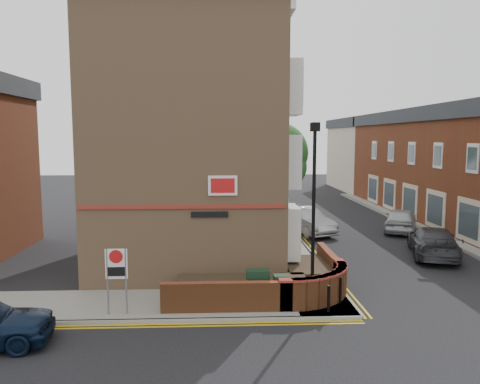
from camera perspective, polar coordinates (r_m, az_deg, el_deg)
name	(u,v)px	position (r m, az deg, el deg)	size (l,w,h in m)	color
ground	(270,321)	(15.77, 3.70, -15.39)	(120.00, 120.00, 0.00)	black
pavement_corner	(167,304)	(17.16, -8.90, -13.37)	(13.00, 3.00, 0.12)	gray
pavement_main	(274,226)	(31.29, 4.15, -4.13)	(2.00, 32.00, 0.12)	gray
pavement_far	(458,233)	(31.72, 25.05, -4.60)	(4.00, 40.00, 0.12)	gray
kerb_side	(162,321)	(15.77, -9.51, -15.23)	(13.00, 0.15, 0.12)	gray
kerb_main_near	(289,226)	(31.42, 5.97, -4.10)	(0.15, 32.00, 0.12)	gray
kerb_main_far	(426,234)	(30.84, 21.74, -4.75)	(0.15, 40.00, 0.12)	gray
yellow_lines_side	(161,326)	(15.56, -9.62, -15.76)	(13.00, 0.28, 0.01)	gold
yellow_lines_main	(293,226)	(31.47, 6.42, -4.19)	(0.28, 32.00, 0.01)	gold
corner_building	(193,131)	(22.56, -5.69, 7.43)	(8.95, 10.40, 13.60)	#A67E58
garden_wall	(263,295)	(18.10, 2.82, -12.43)	(6.80, 6.00, 1.20)	brown
lamppost	(313,213)	(16.26, 8.95, -2.52)	(0.25, 0.50, 6.30)	black
utility_cabinet_large	(258,287)	(16.71, 2.18, -11.46)	(0.80, 0.45, 1.20)	#163221
utility_cabinet_small	(282,291)	(16.52, 5.09, -11.88)	(0.55, 0.40, 1.10)	#163221
bollard_near	(329,299)	(16.26, 10.76, -12.65)	(0.11, 0.11, 0.90)	black
bollard_far	(340,291)	(17.14, 12.12, -11.67)	(0.11, 0.11, 0.90)	black
zone_sign	(116,269)	(15.97, -14.82, -9.08)	(0.72, 0.07, 2.20)	slate
far_terrace	(453,165)	(35.46, 24.53, 3.04)	(5.40, 30.40, 8.00)	brown
far_terrace_cream	(361,154)	(54.97, 14.54, 4.52)	(5.40, 12.40, 8.00)	beige
tree_near	(278,157)	(28.82, 4.69, 4.24)	(3.64, 3.65, 6.70)	#382B1E
tree_mid	(265,147)	(36.75, 3.12, 5.55)	(4.03, 4.03, 7.42)	#382B1E
tree_far	(257,148)	(44.73, 2.10, 5.39)	(3.81, 3.81, 7.00)	#382B1E
traffic_light_assembly	(266,174)	(39.85, 3.25, 2.16)	(0.20, 0.16, 4.20)	black
silver_car_near	(305,221)	(29.27, 7.91, -3.48)	(1.67, 4.78, 1.58)	#999AA0
red_car_main	(298,216)	(31.40, 7.07, -2.95)	(2.31, 5.01, 1.39)	maroon
grey_car_far	(433,242)	(25.29, 22.47, -5.64)	(2.09, 5.15, 1.49)	#303135
silver_car_far	(401,220)	(31.15, 19.00, -3.21)	(1.81, 4.50, 1.53)	#B3B7BB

